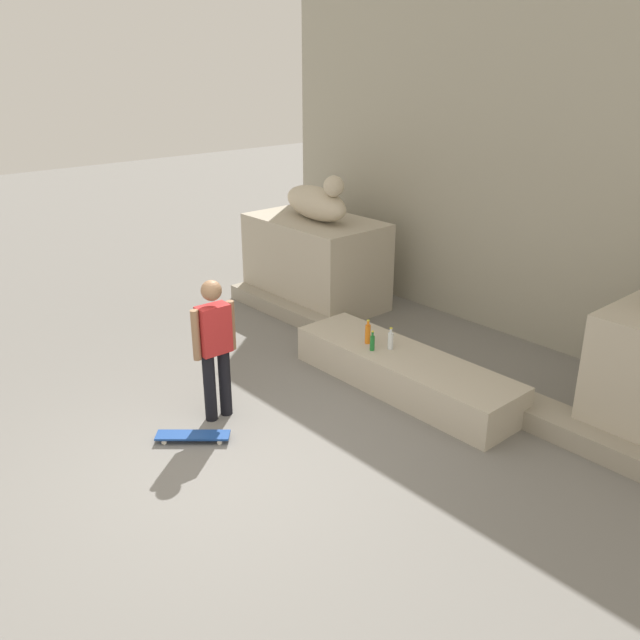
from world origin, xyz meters
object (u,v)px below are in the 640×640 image
(skateboard, at_px, (193,436))
(bottle_green, at_px, (372,343))
(statue_reclining_left, at_px, (317,202))
(skater, at_px, (215,344))
(bottle_clear, at_px, (391,340))
(bottle_orange, at_px, (368,334))

(skateboard, bearing_deg, bottle_green, 33.78)
(statue_reclining_left, bearing_deg, bottle_green, -17.30)
(skater, bearing_deg, bottle_clear, -16.19)
(skater, relative_size, bottle_orange, 5.19)
(statue_reclining_left, bearing_deg, bottle_orange, -17.09)
(statue_reclining_left, distance_m, bottle_orange, 3.04)
(bottle_clear, xyz_separation_m, bottle_green, (-0.12, -0.20, -0.01))
(statue_reclining_left, distance_m, skateboard, 4.82)
(bottle_orange, bearing_deg, statue_reclining_left, 152.37)
(skateboard, bearing_deg, bottle_orange, 38.42)
(bottle_orange, bearing_deg, skateboard, -92.95)
(skateboard, distance_m, bottle_orange, 2.61)
(skater, relative_size, bottle_green, 6.36)
(bottle_clear, bearing_deg, statue_reclining_left, 156.59)
(skater, distance_m, bottle_green, 2.04)
(skater, relative_size, bottle_clear, 5.78)
(bottle_green, xyz_separation_m, bottle_orange, (-0.19, 0.11, 0.03))
(skateboard, height_order, bottle_green, bottle_green)
(bottle_green, bearing_deg, skateboard, -97.59)
(skateboard, xyz_separation_m, bottle_orange, (0.13, 2.55, 0.54))
(skater, bearing_deg, skateboard, -151.15)
(skateboard, relative_size, bottle_green, 2.79)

